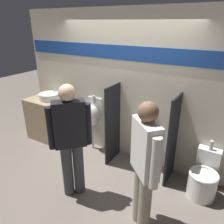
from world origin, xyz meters
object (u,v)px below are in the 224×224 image
at_px(sink_basin, 49,96).
at_px(urinal_near_counter, 92,115).
at_px(person_in_vest, 145,164).
at_px(cell_phone, 51,103).
at_px(person_with_lanyard, 71,138).
at_px(urinal_far, 143,128).
at_px(toilet, 203,179).

height_order(sink_basin, urinal_near_counter, sink_basin).
relative_size(sink_basin, person_in_vest, 0.25).
relative_size(sink_basin, cell_phone, 3.11).
height_order(cell_phone, urinal_near_counter, urinal_near_counter).
bearing_deg(person_with_lanyard, urinal_far, 17.49).
bearing_deg(person_in_vest, urinal_near_counter, 6.97).
bearing_deg(toilet, sink_basin, 178.01).
distance_m(sink_basin, cell_phone, 0.28).
bearing_deg(sink_basin, urinal_far, 2.72).
distance_m(urinal_far, toilet, 1.22).
xyz_separation_m(toilet, person_with_lanyard, (-1.69, -0.99, 0.69)).
bearing_deg(person_with_lanyard, cell_phone, 98.95).
height_order(cell_phone, person_with_lanyard, person_with_lanyard).
xyz_separation_m(sink_basin, urinal_far, (2.15, 0.10, -0.24)).
bearing_deg(sink_basin, urinal_near_counter, 5.56).
distance_m(urinal_near_counter, person_in_vest, 2.04).
height_order(urinal_far, toilet, urinal_far).
relative_size(cell_phone, urinal_far, 0.12).
bearing_deg(person_in_vest, person_with_lanyard, 43.15).
bearing_deg(urinal_near_counter, person_with_lanyard, -66.85).
relative_size(urinal_far, person_with_lanyard, 0.65).
xyz_separation_m(urinal_near_counter, urinal_far, (1.10, 0.00, 0.00)).
height_order(cell_phone, toilet, cell_phone).
bearing_deg(urinal_far, urinal_near_counter, 180.00).
height_order(urinal_near_counter, person_in_vest, person_in_vest).
distance_m(cell_phone, person_in_vest, 2.64).
xyz_separation_m(sink_basin, person_in_vest, (2.69, -1.10, -0.04)).
bearing_deg(cell_phone, sink_basin, 142.24).
relative_size(toilet, person_in_vest, 0.48).
relative_size(person_in_vest, person_with_lanyard, 0.99).
xyz_separation_m(urinal_near_counter, toilet, (2.21, -0.22, -0.48)).
distance_m(urinal_far, person_with_lanyard, 1.36).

